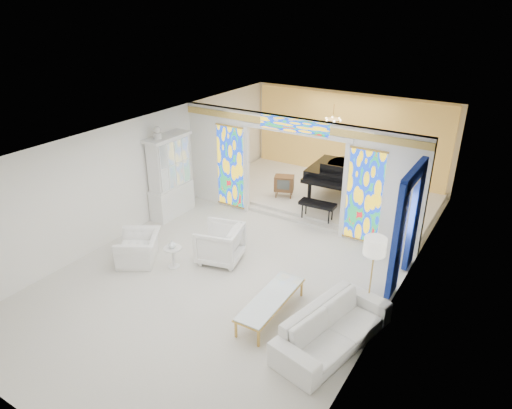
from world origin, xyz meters
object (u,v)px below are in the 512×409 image
Objects in this scene: china_cabinet at (170,177)px; armchair_right at (220,243)px; sofa at (333,328)px; coffee_table at (271,299)px; armchair_left at (139,248)px; tv_console at (284,183)px; grand_piano at (345,172)px.

china_cabinet is 2.69× the size of armchair_right.
sofa is at bearing -23.11° from china_cabinet.
coffee_table is at bearing 97.83° from sofa.
tv_console reaches higher than armchair_left.
armchair_right is at bearing 82.22° from sofa.
sofa is 3.67× the size of tv_console.
tv_console is at bearing -152.88° from grand_piano.
grand_piano reaches higher than armchair_left.
armchair_right is 3.71m from sofa.
china_cabinet reaches higher than armchair_left.
china_cabinet is 3.45m from tv_console.
armchair_right is at bearing -107.61° from grand_piano.
china_cabinet reaches higher than tv_console.
coffee_table is 0.61× the size of grand_piano.
armchair_right is 0.52× the size of coffee_table.
tv_console is at bearing 46.67° from china_cabinet.
armchair_right is at bearing 150.81° from coffee_table.
armchair_right is 1.47× the size of tv_console.
coffee_table is 2.83× the size of tv_console.
armchair_left is 0.56× the size of coffee_table.
sofa is (3.48, -1.29, -0.09)m from armchair_right.
sofa is 1.38m from coffee_table.
china_cabinet is 6.75m from sofa.
coffee_table is (2.10, -1.17, -0.07)m from armchair_right.
grand_piano is at bearing 32.91° from sofa.
armchair_right is (2.69, -1.35, -0.71)m from china_cabinet.
coffee_table is at bearing -27.74° from china_cabinet.
tv_console is (2.34, 2.48, -0.55)m from china_cabinet.
china_cabinet is at bearing 152.26° from coffee_table.
armchair_left reaches higher than coffee_table.
tv_console is (1.28, 4.89, 0.27)m from armchair_left.
grand_piano is at bearing 120.82° from armchair_left.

